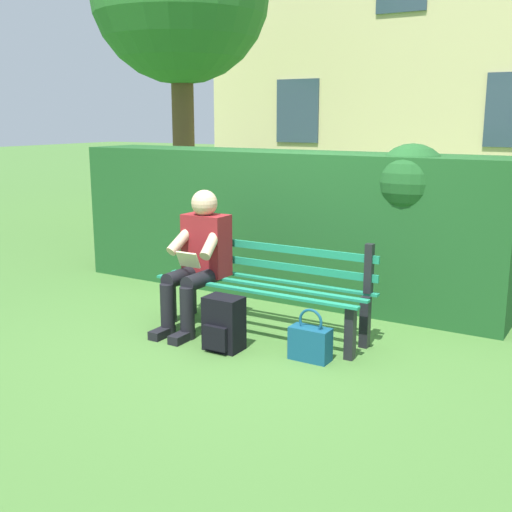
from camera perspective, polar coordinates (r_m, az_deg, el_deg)
The scene contains 7 objects.
ground at distance 5.26m, azimuth 0.56°, elevation -7.01°, with size 60.00×60.00×0.00m, color #477533.
park_bench at distance 5.19m, azimuth 0.92°, elevation -2.60°, with size 1.82×0.45×0.81m.
person_seated at distance 5.31m, azimuth -5.20°, elevation -0.05°, with size 0.44×0.73×1.15m.
hedge_backdrop at distance 6.31m, azimuth 2.47°, elevation 3.32°, with size 4.45×0.78×1.53m.
building_facade at distance 13.40m, azimuth 15.00°, elevation 18.70°, with size 7.90×3.07×6.62m.
backpack at distance 4.86m, azimuth -2.92°, elevation -6.11°, with size 0.28×0.27×0.42m.
handbag at distance 4.70m, azimuth 4.89°, elevation -7.74°, with size 0.30×0.15×0.39m.
Camera 1 is at (-2.51, 4.28, 1.75)m, focal length 44.56 mm.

